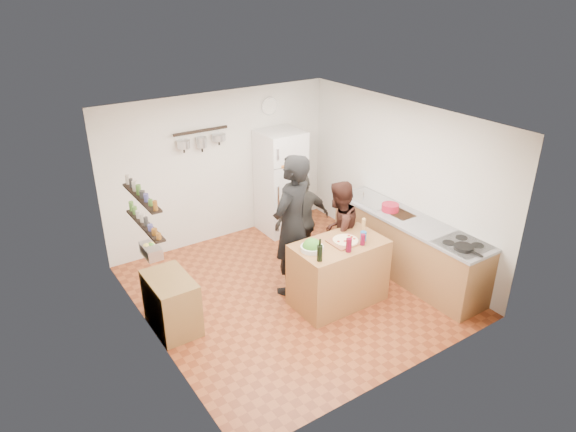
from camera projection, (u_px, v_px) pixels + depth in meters
room_shell at (277, 202)px, 7.16m from camera, size 4.20×4.20×4.20m
prep_island at (338, 273)px, 6.98m from camera, size 1.25×0.72×0.91m
pizza_board at (345, 242)px, 6.81m from camera, size 0.42×0.34×0.02m
pizza at (345, 240)px, 6.80m from camera, size 0.34×0.34×0.02m
salad_bowl at (312, 248)px, 6.60m from camera, size 0.30×0.30×0.06m
wine_bottle at (320, 253)px, 6.33m from camera, size 0.07×0.07×0.21m
wine_glass_near at (349, 245)px, 6.54m from camera, size 0.08×0.08×0.18m
wine_glass_far at (363, 240)px, 6.72m from camera, size 0.06×0.06×0.15m
pepper_mill at (363, 227)px, 7.01m from camera, size 0.06×0.06×0.18m
salt_canister at (363, 236)px, 6.82m from camera, size 0.08×0.08×0.13m
person_left at (292, 226)px, 7.02m from camera, size 0.88×0.75×2.04m
person_center at (338, 232)px, 7.38m from camera, size 0.87×0.75×1.54m
person_back at (302, 221)px, 7.70m from camera, size 0.94×0.44×1.56m
counter_run at (407, 247)px, 7.65m from camera, size 0.63×2.63×0.90m
stove_top at (463, 245)px, 6.74m from camera, size 0.60×0.62×0.02m
skillet at (464, 248)px, 6.61m from camera, size 0.25×0.25×0.05m
sink at (370, 200)px, 8.09m from camera, size 0.50×0.80×0.03m
cutting_board at (400, 214)px, 7.60m from camera, size 0.30×0.40×0.02m
red_bowl at (390, 207)px, 7.68m from camera, size 0.26×0.26×0.11m
fridge at (281, 182)px, 8.81m from camera, size 0.70×0.68×1.80m
wall_clock at (269, 106)px, 8.53m from camera, size 0.30×0.03×0.30m
spice_shelf_lower at (145, 225)px, 5.95m from camera, size 0.12×1.00×0.02m
spice_shelf_upper at (141, 197)px, 5.80m from camera, size 0.12×1.00×0.02m
produce_basket at (151, 251)px, 6.11m from camera, size 0.18×0.35×0.14m
side_table at (172, 303)px, 6.49m from camera, size 0.50×0.80×0.73m
pot_rack at (201, 131)px, 7.90m from camera, size 0.90×0.04×0.04m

